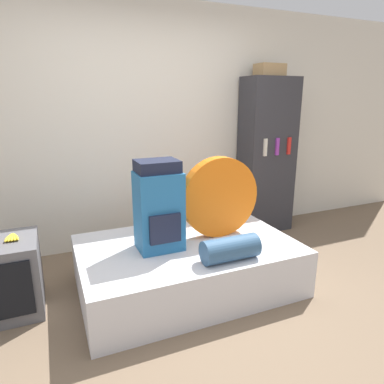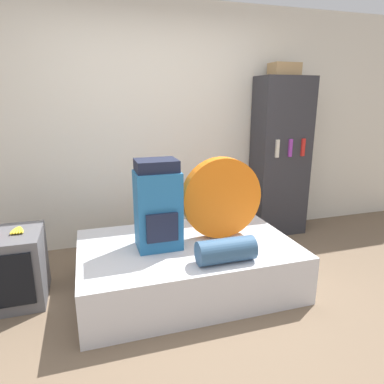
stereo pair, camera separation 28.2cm
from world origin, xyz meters
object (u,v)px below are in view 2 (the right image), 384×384
object	(u,v)px
sleeping_roll	(226,250)
bookshelf	(280,158)
cardboard_box	(284,69)
backpack	(158,206)
television	(10,268)
tent_bag	(221,198)

from	to	relation	value
sleeping_roll	bookshelf	world-z (taller)	bookshelf
cardboard_box	backpack	bearing A→B (deg)	-150.23
television	cardboard_box	bearing A→B (deg)	14.74
backpack	bookshelf	xyz separation A→B (m)	(1.67, 0.93, 0.16)
bookshelf	cardboard_box	world-z (taller)	cardboard_box
tent_bag	bookshelf	distance (m)	1.40
backpack	bookshelf	size ratio (longest dim) A/B	0.40
backpack	sleeping_roll	bearing A→B (deg)	-44.69
tent_bag	cardboard_box	distance (m)	1.82
backpack	bookshelf	distance (m)	1.92
backpack	cardboard_box	bearing A→B (deg)	29.77
tent_bag	bookshelf	size ratio (longest dim) A/B	0.39
television	backpack	bearing A→B (deg)	-9.95
television	cardboard_box	size ratio (longest dim) A/B	1.83
bookshelf	tent_bag	bearing A→B (deg)	-141.74
television	bookshelf	world-z (taller)	bookshelf
sleeping_roll	bookshelf	bearing A→B (deg)	47.22
backpack	sleeping_roll	xyz separation A→B (m)	(0.43, -0.42, -0.26)
tent_bag	sleeping_roll	size ratio (longest dim) A/B	1.60
sleeping_roll	cardboard_box	bearing A→B (deg)	47.94
television	cardboard_box	distance (m)	3.36
cardboard_box	television	bearing A→B (deg)	-165.26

